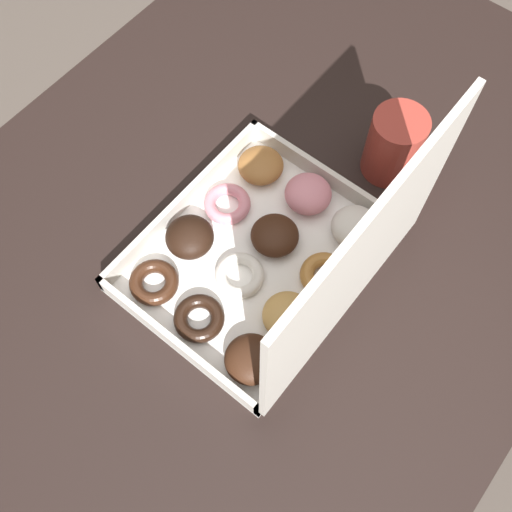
# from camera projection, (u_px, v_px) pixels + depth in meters

# --- Properties ---
(ground_plane) EXTENTS (8.00, 8.00, 0.00)m
(ground_plane) POSITION_uv_depth(u_px,v_px,m) (263.00, 355.00, 1.49)
(ground_plane) COLOR #564C44
(dining_table) EXTENTS (1.17, 0.85, 0.70)m
(dining_table) POSITION_uv_depth(u_px,v_px,m) (267.00, 248.00, 0.94)
(dining_table) COLOR black
(dining_table) RESTS_ON ground_plane
(donut_box) EXTENTS (0.33, 0.28, 0.32)m
(donut_box) POSITION_uv_depth(u_px,v_px,m) (280.00, 255.00, 0.77)
(donut_box) COLOR white
(donut_box) RESTS_ON dining_table
(coffee_mug) EXTENTS (0.08, 0.08, 0.11)m
(coffee_mug) POSITION_uv_depth(u_px,v_px,m) (394.00, 144.00, 0.85)
(coffee_mug) COLOR #A3382D
(coffee_mug) RESTS_ON dining_table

